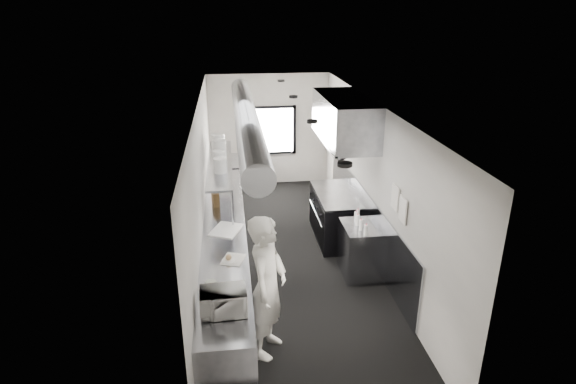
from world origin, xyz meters
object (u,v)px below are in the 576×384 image
object	(u,v)px
bottle_station	(362,250)
plate_stack_b	(219,158)
plate_stack_a	(220,165)
squeeze_bottle_a	(366,230)
range	(337,216)
deli_tub_b	(211,285)
far_work_table	(225,178)
cutting_board	(226,230)
plate_stack_d	(218,144)
small_plate	(229,260)
squeeze_bottle_b	(361,225)
prep_counter	(226,252)
squeeze_bottle_d	(356,217)
deli_tub_a	(210,299)
knife_block	(215,199)
plate_stack_c	(220,149)
microwave	(223,301)
squeeze_bottle_c	(357,220)
squeeze_bottle_e	(358,214)
line_cook	(267,287)
exhaust_hood	(344,119)
pass_shelf	(220,164)

from	to	relation	value
bottle_station	plate_stack_b	size ratio (longest dim) A/B	3.23
plate_stack_a	squeeze_bottle_a	bearing A→B (deg)	-32.06
range	deli_tub_b	bearing A→B (deg)	-128.30
far_work_table	cutting_board	bearing A→B (deg)	-89.52
far_work_table	plate_stack_a	world-z (taller)	plate_stack_a
far_work_table	plate_stack_d	world-z (taller)	plate_stack_d
small_plate	range	bearing A→B (deg)	47.14
deli_tub_b	squeeze_bottle_b	distance (m)	2.78
prep_counter	squeeze_bottle_d	bearing A→B (deg)	-0.96
deli_tub_a	knife_block	size ratio (longest dim) A/B	0.56
prep_counter	squeeze_bottle_a	bearing A→B (deg)	-13.30
small_plate	plate_stack_d	xyz separation A→B (m)	(-0.14, 3.16, 0.86)
squeeze_bottle_d	plate_stack_c	bearing A→B (deg)	141.70
microwave	plate_stack_b	size ratio (longest dim) A/B	1.83
squeeze_bottle_c	deli_tub_a	bearing A→B (deg)	-140.92
deli_tub_a	squeeze_bottle_c	bearing A→B (deg)	39.08
range	knife_block	xyz separation A→B (m)	(-2.34, -0.19, 0.56)
plate_stack_c	small_plate	bearing A→B (deg)	-87.86
microwave	plate_stack_d	world-z (taller)	plate_stack_d
plate_stack_d	squeeze_bottle_e	distance (m)	3.17
line_cook	knife_block	bearing A→B (deg)	36.73
knife_block	plate_stack_a	world-z (taller)	plate_stack_a
small_plate	squeeze_bottle_b	size ratio (longest dim) A/B	1.07
squeeze_bottle_c	squeeze_bottle_b	bearing A→B (deg)	-88.21
knife_block	squeeze_bottle_a	bearing A→B (deg)	-44.21
microwave	deli_tub_b	bearing A→B (deg)	104.42
prep_counter	plate_stack_d	bearing A→B (deg)	92.12
exhaust_hood	deli_tub_b	distance (m)	4.10
exhaust_hood	pass_shelf	bearing A→B (deg)	172.53
deli_tub_b	squeeze_bottle_e	world-z (taller)	squeeze_bottle_e
deli_tub_b	squeeze_bottle_d	bearing A→B (deg)	36.19
squeeze_bottle_e	plate_stack_a	bearing A→B (deg)	161.03
far_work_table	line_cook	xyz separation A→B (m)	(0.55, -5.66, 0.53)
line_cook	plate_stack_b	xyz separation A→B (m)	(-0.61, 3.27, 0.73)
prep_counter	plate_stack_b	bearing A→B (deg)	92.60
pass_shelf	far_work_table	bearing A→B (deg)	88.93
pass_shelf	squeeze_bottle_a	size ratio (longest dim) A/B	16.67
bottle_station	deli_tub_b	distance (m)	2.97
deli_tub_a	exhaust_hood	bearing A→B (deg)	53.70
deli_tub_a	squeeze_bottle_e	xyz separation A→B (m)	(2.46, 2.19, 0.03)
knife_block	plate_stack_a	distance (m)	0.69
squeeze_bottle_b	squeeze_bottle_d	distance (m)	0.31
far_work_table	knife_block	world-z (taller)	knife_block
microwave	cutting_board	size ratio (longest dim) A/B	0.91
pass_shelf	squeeze_bottle_d	distance (m)	2.79
bottle_station	plate_stack_b	world-z (taller)	plate_stack_b
pass_shelf	squeeze_bottle_c	world-z (taller)	pass_shelf
knife_block	plate_stack_a	xyz separation A→B (m)	(0.12, -0.11, 0.67)
line_cook	cutting_board	size ratio (longest dim) A/B	3.50
prep_counter	pass_shelf	size ratio (longest dim) A/B	2.00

